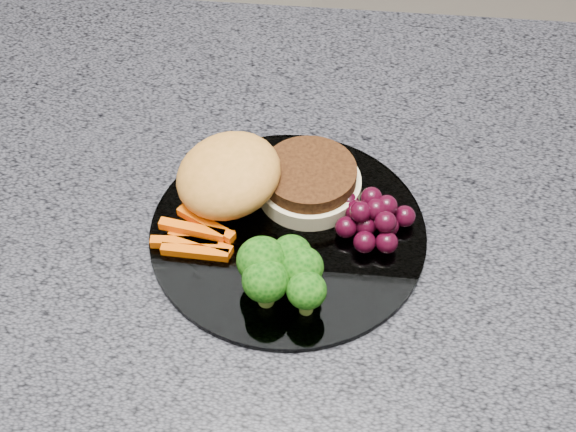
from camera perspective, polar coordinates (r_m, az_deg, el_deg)
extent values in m
cube|color=brown|center=(1.20, -4.16, -12.89)|extent=(1.20, 0.60, 0.86)
cube|color=#43434C|center=(0.83, -5.88, 1.95)|extent=(1.20, 0.60, 0.04)
cylinder|color=white|center=(0.75, 0.00, -1.14)|extent=(0.26, 0.26, 0.01)
cylinder|color=beige|center=(0.78, 1.50, 2.16)|extent=(0.12, 0.12, 0.02)
cylinder|color=#43220C|center=(0.77, 1.53, 3.01)|extent=(0.11, 0.11, 0.02)
ellipsoid|color=orange|center=(0.76, -4.24, 2.55)|extent=(0.12, 0.12, 0.06)
cube|color=#E05503|center=(0.75, -6.17, -1.12)|extent=(0.06, 0.02, 0.01)
cube|color=#E05503|center=(0.74, -6.23, -1.88)|extent=(0.06, 0.03, 0.01)
cube|color=#E05503|center=(0.74, -7.37, -1.88)|extent=(0.06, 0.01, 0.01)
cube|color=#E05503|center=(0.74, -5.85, -0.56)|extent=(0.06, 0.04, 0.01)
cube|color=#E05503|center=(0.74, -6.83, -0.96)|extent=(0.06, 0.02, 0.01)
cube|color=#E05503|center=(0.74, -6.63, -2.57)|extent=(0.06, 0.01, 0.01)
cylinder|color=olive|center=(0.71, -1.81, -4.36)|extent=(0.02, 0.02, 0.02)
ellipsoid|color=#083407|center=(0.69, -1.86, -3.19)|extent=(0.04, 0.04, 0.04)
cylinder|color=olive|center=(0.70, 0.94, -4.72)|extent=(0.01, 0.01, 0.02)
ellipsoid|color=#083407|center=(0.69, 0.96, -3.65)|extent=(0.04, 0.04, 0.03)
cylinder|color=olive|center=(0.70, -1.57, -5.67)|extent=(0.01, 0.01, 0.02)
ellipsoid|color=#083407|center=(0.68, -1.61, -4.58)|extent=(0.04, 0.04, 0.04)
cylinder|color=olive|center=(0.69, 1.30, -6.28)|extent=(0.01, 0.01, 0.02)
ellipsoid|color=#083407|center=(0.67, 1.33, -5.30)|extent=(0.03, 0.03, 0.03)
cylinder|color=olive|center=(0.71, 0.23, -3.80)|extent=(0.01, 0.01, 0.02)
ellipsoid|color=#083407|center=(0.70, 0.24, -2.75)|extent=(0.04, 0.04, 0.03)
sphere|color=black|center=(0.75, 5.57, -0.68)|extent=(0.02, 0.02, 0.02)
sphere|color=black|center=(0.75, 7.12, -0.71)|extent=(0.02, 0.02, 0.02)
sphere|color=black|center=(0.76, 6.68, 0.40)|extent=(0.02, 0.02, 0.02)
sphere|color=black|center=(0.76, 4.80, 0.37)|extent=(0.02, 0.02, 0.02)
sphere|color=black|center=(0.74, 4.15, -0.81)|extent=(0.02, 0.02, 0.02)
sphere|color=black|center=(0.73, 5.46, -1.86)|extent=(0.02, 0.02, 0.02)
sphere|color=black|center=(0.73, 7.04, -1.88)|extent=(0.02, 0.02, 0.02)
sphere|color=black|center=(0.76, 8.29, -0.03)|extent=(0.02, 0.02, 0.02)
sphere|color=black|center=(0.76, 4.28, 0.97)|extent=(0.02, 0.02, 0.02)
sphere|color=black|center=(0.74, 6.28, 0.50)|extent=(0.02, 0.02, 0.02)
sphere|color=black|center=(0.74, 5.19, 0.31)|extent=(0.02, 0.02, 0.02)
sphere|color=black|center=(0.73, 6.95, -0.41)|extent=(0.02, 0.02, 0.02)
sphere|color=black|center=(0.75, 5.96, 1.33)|extent=(0.02, 0.02, 0.02)
sphere|color=black|center=(0.74, 7.03, 0.75)|extent=(0.02, 0.02, 0.02)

